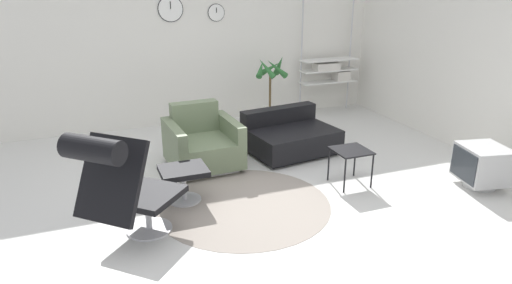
{
  "coord_description": "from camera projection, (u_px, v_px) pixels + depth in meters",
  "views": [
    {
      "loc": [
        -1.64,
        -4.55,
        2.32
      ],
      "look_at": [
        0.12,
        0.04,
        0.55
      ],
      "focal_mm": 32.0,
      "sensor_mm": 36.0,
      "label": 1
    }
  ],
  "objects": [
    {
      "name": "ground_plane",
      "position": [
        247.0,
        188.0,
        5.33
      ],
      "size": [
        12.0,
        12.0,
        0.0
      ],
      "primitive_type": "plane",
      "color": "silver"
    },
    {
      "name": "wall_back",
      "position": [
        187.0,
        39.0,
        7.34
      ],
      "size": [
        12.0,
        0.09,
        2.8
      ],
      "color": "silver",
      "rests_on": "ground_plane"
    },
    {
      "name": "wall_right",
      "position": [
        484.0,
        52.0,
        5.98
      ],
      "size": [
        0.06,
        12.0,
        2.8
      ],
      "color": "silver",
      "rests_on": "ground_plane"
    },
    {
      "name": "round_rug",
      "position": [
        243.0,
        204.0,
        4.95
      ],
      "size": [
        1.89,
        1.89,
        0.01
      ],
      "color": "gray",
      "rests_on": "ground_plane"
    },
    {
      "name": "lounge_chair",
      "position": [
        120.0,
        180.0,
        3.93
      ],
      "size": [
        1.1,
        1.12,
        1.16
      ],
      "rotation": [
        0.0,
        0.0,
        -0.75
      ],
      "color": "#BCBCC1",
      "rests_on": "ground_plane"
    },
    {
      "name": "ottoman",
      "position": [
        184.0,
        176.0,
        4.95
      ],
      "size": [
        0.5,
        0.43,
        0.39
      ],
      "color": "#BCBCC1",
      "rests_on": "ground_plane"
    },
    {
      "name": "armchair_red",
      "position": [
        202.0,
        145.0,
        5.88
      ],
      "size": [
        0.91,
        0.91,
        0.79
      ],
      "rotation": [
        0.0,
        0.0,
        3.19
      ],
      "color": "silver",
      "rests_on": "ground_plane"
    },
    {
      "name": "couch_low",
      "position": [
        290.0,
        137.0,
        6.38
      ],
      "size": [
        1.27,
        1.04,
        0.58
      ],
      "rotation": [
        0.0,
        0.0,
        3.29
      ],
      "color": "black",
      "rests_on": "ground_plane"
    },
    {
      "name": "side_table",
      "position": [
        351.0,
        154.0,
        5.32
      ],
      "size": [
        0.41,
        0.41,
        0.44
      ],
      "color": "black",
      "rests_on": "ground_plane"
    },
    {
      "name": "crt_television",
      "position": [
        482.0,
        166.0,
        5.29
      ],
      "size": [
        0.58,
        0.61,
        0.5
      ],
      "rotation": [
        0.0,
        0.0,
        1.36
      ],
      "color": "#B7B7B7",
      "rests_on": "ground_plane"
    },
    {
      "name": "potted_plant",
      "position": [
        271.0,
        92.0,
        7.43
      ],
      "size": [
        0.52,
        0.53,
        1.2
      ],
      "color": "silver",
      "rests_on": "ground_plane"
    },
    {
      "name": "shelf_unit",
      "position": [
        331.0,
        69.0,
        8.14
      ],
      "size": [
        1.05,
        0.28,
        2.06
      ],
      "color": "#BCBCC1",
      "rests_on": "ground_plane"
    }
  ]
}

